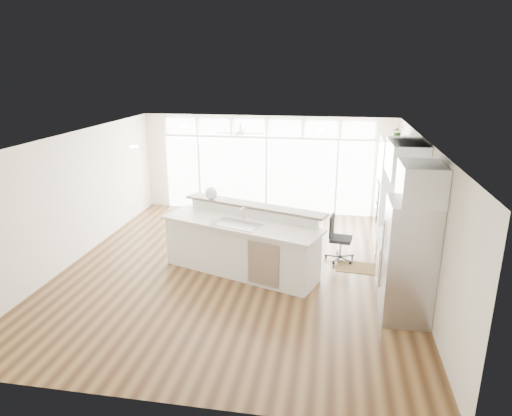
# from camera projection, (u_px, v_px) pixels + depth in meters

# --- Properties ---
(floor) EXTENTS (7.00, 8.00, 0.02)m
(floor) POSITION_uv_depth(u_px,v_px,m) (238.00, 269.00, 9.41)
(floor) COLOR #442A14
(floor) RESTS_ON ground
(ceiling) EXTENTS (7.00, 8.00, 0.02)m
(ceiling) POSITION_uv_depth(u_px,v_px,m) (236.00, 138.00, 8.60)
(ceiling) COLOR white
(ceiling) RESTS_ON wall_back
(wall_back) EXTENTS (7.00, 0.04, 2.70)m
(wall_back) POSITION_uv_depth(u_px,v_px,m) (267.00, 164.00, 12.76)
(wall_back) COLOR white
(wall_back) RESTS_ON floor
(wall_front) EXTENTS (7.00, 0.04, 2.70)m
(wall_front) POSITION_uv_depth(u_px,v_px,m) (164.00, 307.00, 5.24)
(wall_front) COLOR white
(wall_front) RESTS_ON floor
(wall_left) EXTENTS (0.04, 8.00, 2.70)m
(wall_left) POSITION_uv_depth(u_px,v_px,m) (74.00, 198.00, 9.57)
(wall_left) COLOR white
(wall_left) RESTS_ON floor
(wall_right) EXTENTS (0.04, 8.00, 2.70)m
(wall_right) POSITION_uv_depth(u_px,v_px,m) (422.00, 216.00, 8.43)
(wall_right) COLOR white
(wall_right) RESTS_ON floor
(glass_wall) EXTENTS (5.80, 0.06, 2.08)m
(glass_wall) POSITION_uv_depth(u_px,v_px,m) (267.00, 175.00, 12.80)
(glass_wall) COLOR white
(glass_wall) RESTS_ON wall_back
(transom_row) EXTENTS (5.90, 0.06, 0.40)m
(transom_row) POSITION_uv_depth(u_px,v_px,m) (267.00, 128.00, 12.40)
(transom_row) COLOR white
(transom_row) RESTS_ON wall_back
(desk_window) EXTENTS (0.04, 0.85, 0.85)m
(desk_window) POSITION_uv_depth(u_px,v_px,m) (418.00, 201.00, 8.66)
(desk_window) COLOR white
(desk_window) RESTS_ON wall_right
(ceiling_fan) EXTENTS (1.16, 1.16, 0.32)m
(ceiling_fan) POSITION_uv_depth(u_px,v_px,m) (240.00, 129.00, 11.38)
(ceiling_fan) COLOR white
(ceiling_fan) RESTS_ON ceiling
(recessed_lights) EXTENTS (3.40, 3.00, 0.02)m
(recessed_lights) POSITION_uv_depth(u_px,v_px,m) (238.00, 137.00, 8.79)
(recessed_lights) COLOR white
(recessed_lights) RESTS_ON ceiling
(oven_cabinet) EXTENTS (0.64, 1.20, 2.50)m
(oven_cabinet) POSITION_uv_depth(u_px,v_px,m) (392.00, 194.00, 10.21)
(oven_cabinet) COLOR white
(oven_cabinet) RESTS_ON floor
(desk_nook) EXTENTS (0.72, 1.30, 0.76)m
(desk_nook) POSITION_uv_depth(u_px,v_px,m) (394.00, 256.00, 9.07)
(desk_nook) COLOR white
(desk_nook) RESTS_ON floor
(upper_cabinets) EXTENTS (0.64, 1.30, 0.64)m
(upper_cabinets) POSITION_uv_depth(u_px,v_px,m) (406.00, 159.00, 8.47)
(upper_cabinets) COLOR white
(upper_cabinets) RESTS_ON wall_right
(refrigerator) EXTENTS (0.76, 0.90, 2.00)m
(refrigerator) POSITION_uv_depth(u_px,v_px,m) (409.00, 261.00, 7.33)
(refrigerator) COLOR #B4B3B8
(refrigerator) RESTS_ON floor
(fridge_cabinet) EXTENTS (0.64, 0.90, 0.60)m
(fridge_cabinet) POSITION_uv_depth(u_px,v_px,m) (421.00, 183.00, 6.93)
(fridge_cabinet) COLOR white
(fridge_cabinet) RESTS_ON wall_right
(framed_photos) EXTENTS (0.06, 0.22, 0.80)m
(framed_photos) POSITION_uv_depth(u_px,v_px,m) (412.00, 199.00, 9.29)
(framed_photos) COLOR black
(framed_photos) RESTS_ON wall_right
(kitchen_island) EXTENTS (3.49, 2.24, 1.30)m
(kitchen_island) POSITION_uv_depth(u_px,v_px,m) (240.00, 242.00, 9.06)
(kitchen_island) COLOR white
(kitchen_island) RESTS_ON floor
(rug) EXTENTS (0.85, 0.64, 0.01)m
(rug) POSITION_uv_depth(u_px,v_px,m) (356.00, 267.00, 9.44)
(rug) COLOR #382612
(rug) RESTS_ON floor
(office_chair) EXTENTS (0.57, 0.54, 0.98)m
(office_chair) POSITION_uv_depth(u_px,v_px,m) (341.00, 239.00, 9.67)
(office_chair) COLOR black
(office_chair) RESTS_ON floor
(fishbowl) EXTENTS (0.35, 0.35, 0.27)m
(fishbowl) POSITION_uv_depth(u_px,v_px,m) (211.00, 193.00, 9.60)
(fishbowl) COLOR white
(fishbowl) RESTS_ON kitchen_island
(monitor) EXTENTS (0.09, 0.48, 0.39)m
(monitor) POSITION_uv_depth(u_px,v_px,m) (393.00, 229.00, 8.91)
(monitor) COLOR black
(monitor) RESTS_ON desk_nook
(keyboard) EXTENTS (0.16, 0.36, 0.02)m
(keyboard) POSITION_uv_depth(u_px,v_px,m) (383.00, 237.00, 8.99)
(keyboard) COLOR white
(keyboard) RESTS_ON desk_nook
(potted_plant) EXTENTS (0.25, 0.28, 0.21)m
(potted_plant) POSITION_uv_depth(u_px,v_px,m) (398.00, 133.00, 9.80)
(potted_plant) COLOR #355E28
(potted_plant) RESTS_ON oven_cabinet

